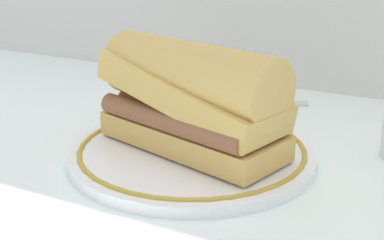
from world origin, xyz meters
name	(u,v)px	position (x,y,z in m)	size (l,w,h in m)	color
ground_plane	(210,157)	(0.00, 0.00, 0.00)	(1.50, 1.50, 0.00)	white
plate	(192,152)	(-0.02, -0.01, 0.01)	(0.27, 0.27, 0.01)	white
sausage_sandwich	(192,97)	(-0.02, -0.01, 0.07)	(0.22, 0.14, 0.11)	tan
butter_knife	(242,99)	(-0.05, 0.20, 0.00)	(0.16, 0.07, 0.01)	silver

